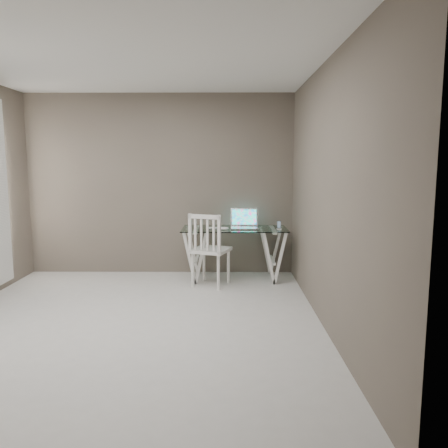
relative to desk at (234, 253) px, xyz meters
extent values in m
plane|color=beige|center=(-1.11, -1.85, -0.38)|extent=(4.50, 4.50, 0.00)
cube|color=white|center=(-1.11, -1.85, 2.32)|extent=(4.00, 4.50, 0.02)
cube|color=#62584D|center=(-1.11, 0.40, 0.97)|extent=(4.00, 0.02, 2.70)
cube|color=#62584D|center=(-1.11, -4.10, 0.97)|extent=(4.00, 0.02, 2.70)
cube|color=#62584D|center=(0.89, -1.85, 0.97)|extent=(0.02, 4.50, 2.70)
cube|color=silver|center=(0.00, 0.00, 0.36)|extent=(1.50, 0.70, 0.01)
cube|color=white|center=(-0.55, 0.00, -0.02)|extent=(0.24, 0.62, 0.72)
cube|color=white|center=(0.55, 0.00, -0.02)|extent=(0.24, 0.62, 0.72)
cube|color=white|center=(-0.33, -0.33, 0.11)|extent=(0.60, 0.60, 0.04)
cylinder|color=white|center=(-0.57, -0.44, -0.15)|extent=(0.04, 0.04, 0.47)
cylinder|color=white|center=(-0.22, -0.57, -0.15)|extent=(0.04, 0.04, 0.47)
cylinder|color=white|center=(-0.44, -0.09, -0.15)|extent=(0.04, 0.04, 0.47)
cylinder|color=white|center=(-0.09, -0.22, -0.15)|extent=(0.04, 0.04, 0.47)
cube|color=white|center=(-0.41, -0.53, 0.37)|extent=(0.44, 0.19, 0.52)
cube|color=silver|center=(0.14, -0.02, 0.37)|extent=(0.40, 0.27, 0.02)
cube|color=#19D899|center=(0.14, 0.15, 0.51)|extent=(0.40, 0.09, 0.26)
cube|color=silver|center=(-0.27, -0.01, 0.37)|extent=(0.29, 0.12, 0.01)
ellipsoid|color=white|center=(-0.14, -0.14, 0.38)|extent=(0.12, 0.07, 0.04)
cube|color=white|center=(0.63, -0.10, 0.37)|extent=(0.06, 0.06, 0.01)
cube|color=black|center=(0.63, -0.09, 0.43)|extent=(0.05, 0.03, 0.11)
camera|label=1|loc=(-0.12, -6.20, 1.29)|focal=35.00mm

